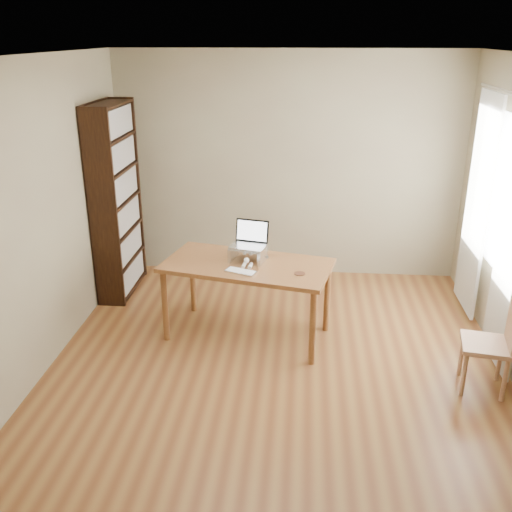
{
  "coord_description": "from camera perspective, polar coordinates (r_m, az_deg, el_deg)",
  "views": [
    {
      "loc": [
        0.2,
        -4.28,
        2.75
      ],
      "look_at": [
        -0.23,
        0.59,
        0.84
      ],
      "focal_mm": 40.0,
      "sensor_mm": 36.0,
      "label": 1
    }
  ],
  "objects": [
    {
      "name": "coaster",
      "position": [
        5.09,
        4.38,
        -1.75
      ],
      "size": [
        0.1,
        0.1,
        0.01
      ],
      "primitive_type": "cylinder",
      "color": "#522C1C",
      "rests_on": "desk"
    },
    {
      "name": "curtains",
      "position": [
        5.59,
        22.73,
        3.29
      ],
      "size": [
        0.03,
        1.9,
        2.25
      ],
      "color": "white",
      "rests_on": "ground"
    },
    {
      "name": "cat",
      "position": [
        5.38,
        -0.53,
        0.38
      ],
      "size": [
        0.26,
        0.49,
        0.16
      ],
      "rotation": [
        0.0,
        0.0,
        -0.09
      ],
      "color": "#4B453B",
      "rests_on": "desk"
    },
    {
      "name": "chair",
      "position": [
        5.01,
        22.82,
        -7.71
      ],
      "size": [
        0.44,
        0.44,
        0.85
      ],
      "rotation": [
        0.0,
        0.0,
        -0.17
      ],
      "color": "tan",
      "rests_on": "ground"
    },
    {
      "name": "keyboard",
      "position": [
        5.1,
        -1.54,
        -1.57
      ],
      "size": [
        0.3,
        0.21,
        0.02
      ],
      "rotation": [
        0.0,
        0.0,
        -0.37
      ],
      "color": "silver",
      "rests_on": "desk"
    },
    {
      "name": "bookshelf",
      "position": [
        6.4,
        -13.78,
        5.38
      ],
      "size": [
        0.3,
        0.9,
        2.1
      ],
      "color": "black",
      "rests_on": "ground"
    },
    {
      "name": "laptop_stand",
      "position": [
        5.35,
        -0.81,
        0.4
      ],
      "size": [
        0.32,
        0.25,
        0.13
      ],
      "rotation": [
        0.0,
        0.0,
        -0.22
      ],
      "color": "silver",
      "rests_on": "desk"
    },
    {
      "name": "laptop",
      "position": [
        5.36,
        -0.76,
        1.68
      ],
      "size": [
        0.36,
        0.33,
        0.23
      ],
      "rotation": [
        0.0,
        0.0,
        -0.22
      ],
      "color": "silver",
      "rests_on": "laptop_stand"
    },
    {
      "name": "desk",
      "position": [
        5.34,
        -0.89,
        -1.61
      ],
      "size": [
        1.67,
        1.09,
        0.75
      ],
      "rotation": [
        0.0,
        0.0,
        -0.22
      ],
      "color": "brown",
      "rests_on": "ground"
    },
    {
      "name": "room",
      "position": [
        4.53,
        2.61,
        2.73
      ],
      "size": [
        4.04,
        4.54,
        2.64
      ],
      "color": "brown",
      "rests_on": "ground"
    }
  ]
}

